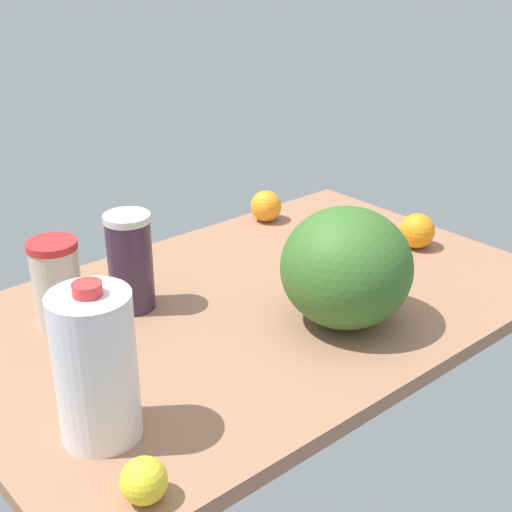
{
  "coord_description": "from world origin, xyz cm",
  "views": [
    {
      "loc": [
        82.68,
        95.91,
        71.18
      ],
      "look_at": [
        0.0,
        0.0,
        13.0
      ],
      "focal_mm": 50.0,
      "sensor_mm": 36.0,
      "label": 1
    }
  ],
  "objects_px": {
    "milk_jug": "(96,367)",
    "lemon_loose": "(354,240)",
    "lemon_by_jug": "(144,481)",
    "orange_near_front": "(266,206)",
    "orange_far_back": "(417,231)",
    "watermelon": "(346,268)",
    "tumbler_cup": "(57,284)",
    "shaker_bottle": "(130,262)"
  },
  "relations": [
    {
      "from": "milk_jug",
      "to": "lemon_loose",
      "type": "relative_size",
      "value": 3.3
    },
    {
      "from": "milk_jug",
      "to": "lemon_by_jug",
      "type": "bearing_deg",
      "value": 80.42
    },
    {
      "from": "orange_near_front",
      "to": "orange_far_back",
      "type": "height_order",
      "value": "orange_far_back"
    },
    {
      "from": "orange_near_front",
      "to": "orange_far_back",
      "type": "xyz_separation_m",
      "value": [
        -0.16,
        0.36,
        0.0
      ]
    },
    {
      "from": "watermelon",
      "to": "lemon_by_jug",
      "type": "relative_size",
      "value": 3.9
    },
    {
      "from": "tumbler_cup",
      "to": "lemon_by_jug",
      "type": "height_order",
      "value": "tumbler_cup"
    },
    {
      "from": "lemon_loose",
      "to": "orange_far_back",
      "type": "bearing_deg",
      "value": 156.86
    },
    {
      "from": "lemon_by_jug",
      "to": "lemon_loose",
      "type": "bearing_deg",
      "value": -156.38
    },
    {
      "from": "shaker_bottle",
      "to": "lemon_loose",
      "type": "xyz_separation_m",
      "value": [
        -0.51,
        0.12,
        -0.06
      ]
    },
    {
      "from": "shaker_bottle",
      "to": "orange_far_back",
      "type": "bearing_deg",
      "value": 164.47
    },
    {
      "from": "milk_jug",
      "to": "watermelon",
      "type": "bearing_deg",
      "value": 179.45
    },
    {
      "from": "tumbler_cup",
      "to": "orange_near_front",
      "type": "distance_m",
      "value": 0.66
    },
    {
      "from": "watermelon",
      "to": "shaker_bottle",
      "type": "distance_m",
      "value": 0.41
    },
    {
      "from": "lemon_loose",
      "to": "lemon_by_jug",
      "type": "distance_m",
      "value": 0.85
    },
    {
      "from": "shaker_bottle",
      "to": "lemon_by_jug",
      "type": "bearing_deg",
      "value": 59.71
    },
    {
      "from": "milk_jug",
      "to": "orange_far_back",
      "type": "distance_m",
      "value": 0.91
    },
    {
      "from": "tumbler_cup",
      "to": "milk_jug",
      "type": "relative_size",
      "value": 0.68
    },
    {
      "from": "tumbler_cup",
      "to": "lemon_by_jug",
      "type": "bearing_deg",
      "value": 75.24
    },
    {
      "from": "lemon_loose",
      "to": "shaker_bottle",
      "type": "bearing_deg",
      "value": -13.21
    },
    {
      "from": "shaker_bottle",
      "to": "orange_near_front",
      "type": "xyz_separation_m",
      "value": [
        -0.5,
        -0.17,
        -0.06
      ]
    },
    {
      "from": "milk_jug",
      "to": "tumbler_cup",
      "type": "bearing_deg",
      "value": -107.09
    },
    {
      "from": "orange_far_back",
      "to": "watermelon",
      "type": "bearing_deg",
      "value": 18.22
    },
    {
      "from": "shaker_bottle",
      "to": "milk_jug",
      "type": "xyz_separation_m",
      "value": [
        0.24,
        0.31,
        0.02
      ]
    },
    {
      "from": "milk_jug",
      "to": "lemon_loose",
      "type": "distance_m",
      "value": 0.78
    },
    {
      "from": "watermelon",
      "to": "lemon_loose",
      "type": "bearing_deg",
      "value": -141.41
    },
    {
      "from": "watermelon",
      "to": "milk_jug",
      "type": "xyz_separation_m",
      "value": [
        0.52,
        -0.0,
        0.0
      ]
    },
    {
      "from": "lemon_loose",
      "to": "orange_far_back",
      "type": "xyz_separation_m",
      "value": [
        -0.15,
        0.06,
        0.0
      ]
    },
    {
      "from": "watermelon",
      "to": "shaker_bottle",
      "type": "height_order",
      "value": "watermelon"
    },
    {
      "from": "milk_jug",
      "to": "shaker_bottle",
      "type": "bearing_deg",
      "value": -128.53
    },
    {
      "from": "orange_near_front",
      "to": "lemon_loose",
      "type": "xyz_separation_m",
      "value": [
        -0.01,
        0.29,
        -0.0
      ]
    },
    {
      "from": "shaker_bottle",
      "to": "lemon_by_jug",
      "type": "distance_m",
      "value": 0.54
    },
    {
      "from": "tumbler_cup",
      "to": "lemon_loose",
      "type": "relative_size",
      "value": 2.25
    },
    {
      "from": "watermelon",
      "to": "lemon_loose",
      "type": "height_order",
      "value": "watermelon"
    },
    {
      "from": "shaker_bottle",
      "to": "watermelon",
      "type": "bearing_deg",
      "value": 131.32
    },
    {
      "from": "milk_jug",
      "to": "orange_far_back",
      "type": "xyz_separation_m",
      "value": [
        -0.9,
        -0.12,
        -0.08
      ]
    },
    {
      "from": "orange_far_back",
      "to": "milk_jug",
      "type": "bearing_deg",
      "value": 7.71
    },
    {
      "from": "lemon_by_jug",
      "to": "shaker_bottle",
      "type": "bearing_deg",
      "value": -120.29
    },
    {
      "from": "lemon_loose",
      "to": "milk_jug",
      "type": "bearing_deg",
      "value": 13.8
    },
    {
      "from": "milk_jug",
      "to": "lemon_by_jug",
      "type": "xyz_separation_m",
      "value": [
        0.03,
        0.16,
        -0.09
      ]
    },
    {
      "from": "tumbler_cup",
      "to": "orange_far_back",
      "type": "height_order",
      "value": "tumbler_cup"
    },
    {
      "from": "shaker_bottle",
      "to": "milk_jug",
      "type": "relative_size",
      "value": 0.78
    },
    {
      "from": "orange_near_front",
      "to": "lemon_by_jug",
      "type": "bearing_deg",
      "value": 39.39
    }
  ]
}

